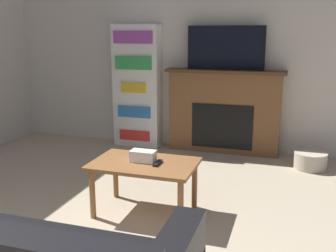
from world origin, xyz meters
name	(u,v)px	position (x,y,z in m)	size (l,w,h in m)	color
wall_back	(202,50)	(0.00, 4.55, 1.35)	(6.53, 0.06, 2.70)	beige
fireplace	(224,111)	(0.35, 4.41, 0.56)	(1.56, 0.28, 1.11)	brown
tv	(226,48)	(0.35, 4.39, 1.38)	(0.99, 0.03, 0.56)	black
coffee_table	(145,169)	(0.00, 2.36, 0.41)	(0.91, 0.59, 0.47)	brown
tissue_box	(143,156)	(-0.02, 2.38, 0.52)	(0.22, 0.12, 0.10)	white
remote_control	(158,163)	(0.13, 2.35, 0.48)	(0.04, 0.15, 0.02)	black
bookshelf	(137,86)	(-0.87, 4.39, 0.84)	(0.65, 0.29, 1.68)	white
storage_basket	(310,160)	(1.46, 4.05, 0.10)	(0.38, 0.38, 0.20)	#BCB29E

